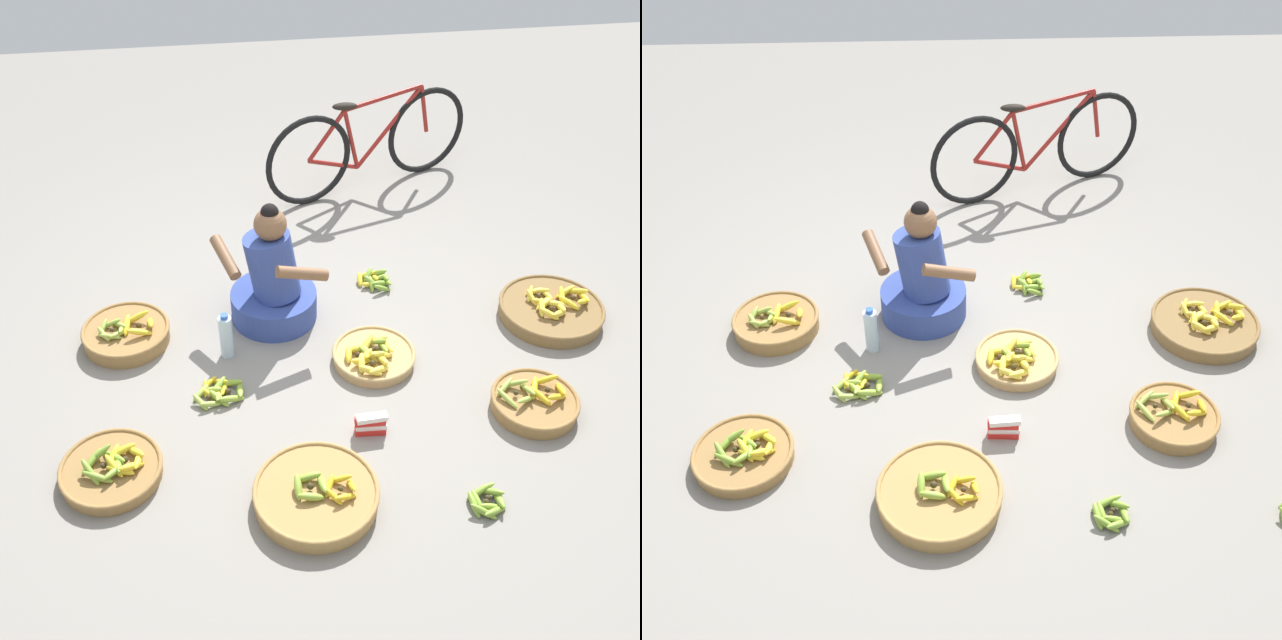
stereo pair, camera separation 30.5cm
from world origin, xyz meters
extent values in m
plane|color=gray|center=(0.00, 0.00, 0.00)|extent=(10.00, 10.00, 0.00)
cylinder|color=#334793|center=(-0.21, 0.30, 0.09)|extent=(0.52, 0.52, 0.18)
cylinder|color=#334793|center=(-0.21, 0.30, 0.38)|extent=(0.43, 0.40, 0.43)
sphere|color=brown|center=(-0.21, 0.30, 0.66)|extent=(0.19, 0.19, 0.19)
sphere|color=black|center=(-0.21, 0.30, 0.74)|extent=(0.10, 0.10, 0.10)
cylinder|color=brown|center=(-0.48, 0.31, 0.46)|extent=(0.17, 0.31, 0.16)
cylinder|color=brown|center=(-0.06, 0.09, 0.46)|extent=(0.31, 0.12, 0.16)
torus|color=black|center=(0.17, 1.60, 0.34)|extent=(0.66, 0.28, 0.68)
torus|color=black|center=(1.13, 1.95, 0.34)|extent=(0.66, 0.28, 0.68)
cylinder|color=maroon|center=(0.81, 1.83, 0.45)|extent=(0.53, 0.22, 0.55)
cylinder|color=maroon|center=(0.50, 1.72, 0.43)|extent=(0.15, 0.08, 0.49)
cylinder|color=maroon|center=(0.75, 1.81, 0.69)|extent=(0.62, 0.26, 0.08)
cylinder|color=maroon|center=(0.37, 1.67, 0.27)|extent=(0.41, 0.18, 0.18)
cylinder|color=maroon|center=(0.31, 1.65, 0.50)|extent=(0.31, 0.14, 0.35)
cylinder|color=maroon|center=(1.09, 1.94, 0.53)|extent=(0.12, 0.07, 0.38)
ellipsoid|color=black|center=(0.45, 1.70, 0.70)|extent=(0.18, 0.08, 0.05)
cylinder|color=olive|center=(-1.12, -0.83, 0.03)|extent=(0.49, 0.49, 0.06)
torus|color=olive|center=(-1.12, -0.83, 0.06)|extent=(0.51, 0.51, 0.02)
ellipsoid|color=yellow|center=(-0.98, -0.82, 0.09)|extent=(0.06, 0.15, 0.06)
ellipsoid|color=yellow|center=(-1.00, -0.77, 0.09)|extent=(0.13, 0.13, 0.07)
ellipsoid|color=yellow|center=(-1.06, -0.75, 0.09)|extent=(0.15, 0.07, 0.07)
ellipsoid|color=yellow|center=(-1.10, -0.79, 0.09)|extent=(0.09, 0.15, 0.07)
ellipsoid|color=yellow|center=(-1.09, -0.85, 0.10)|extent=(0.12, 0.14, 0.09)
ellipsoid|color=yellow|center=(-1.06, -0.87, 0.09)|extent=(0.15, 0.08, 0.06)
ellipsoid|color=yellow|center=(-1.01, -0.86, 0.10)|extent=(0.14, 0.11, 0.09)
sphere|color=#382D19|center=(-1.04, -0.81, 0.09)|extent=(0.03, 0.03, 0.03)
ellipsoid|color=olive|center=(-1.08, -0.83, 0.09)|extent=(0.05, 0.16, 0.06)
ellipsoid|color=olive|center=(-1.10, -0.78, 0.09)|extent=(0.14, 0.13, 0.06)
ellipsoid|color=olive|center=(-1.17, -0.77, 0.10)|extent=(0.15, 0.10, 0.10)
ellipsoid|color=olive|center=(-1.20, -0.79, 0.09)|extent=(0.12, 0.15, 0.07)
ellipsoid|color=olive|center=(-1.20, -0.87, 0.10)|extent=(0.12, 0.15, 0.10)
ellipsoid|color=olive|center=(-1.17, -0.90, 0.09)|extent=(0.16, 0.09, 0.07)
ellipsoid|color=olive|center=(-1.09, -0.88, 0.09)|extent=(0.12, 0.15, 0.07)
sphere|color=#382D19|center=(-1.15, -0.83, 0.09)|extent=(0.03, 0.03, 0.03)
cylinder|color=olive|center=(1.08, -0.68, 0.04)|extent=(0.45, 0.45, 0.08)
torus|color=olive|center=(1.08, -0.68, 0.08)|extent=(0.47, 0.47, 0.02)
ellipsoid|color=gold|center=(1.23, -0.66, 0.11)|extent=(0.05, 0.16, 0.09)
ellipsoid|color=gold|center=(1.17, -0.58, 0.11)|extent=(0.16, 0.05, 0.09)
ellipsoid|color=gold|center=(1.09, -0.63, 0.10)|extent=(0.09, 0.16, 0.06)
ellipsoid|color=gold|center=(1.10, -0.69, 0.10)|extent=(0.12, 0.15, 0.07)
ellipsoid|color=gold|center=(1.18, -0.71, 0.11)|extent=(0.15, 0.09, 0.09)
sphere|color=#382D19|center=(1.16, -0.65, 0.10)|extent=(0.03, 0.03, 0.03)
ellipsoid|color=#9EB747|center=(1.05, -0.64, 0.11)|extent=(0.05, 0.15, 0.08)
ellipsoid|color=#9EB747|center=(1.00, -0.58, 0.10)|extent=(0.15, 0.06, 0.08)
ellipsoid|color=#9EB747|center=(0.94, -0.60, 0.10)|extent=(0.14, 0.12, 0.06)
ellipsoid|color=#9EB747|center=(0.93, -0.68, 0.10)|extent=(0.10, 0.15, 0.06)
ellipsoid|color=#9EB747|center=(1.02, -0.71, 0.10)|extent=(0.15, 0.10, 0.08)
sphere|color=#382D19|center=(0.99, -0.65, 0.10)|extent=(0.03, 0.03, 0.03)
cylinder|color=tan|center=(0.31, -0.19, 0.03)|extent=(0.46, 0.46, 0.06)
torus|color=tan|center=(0.31, -0.19, 0.06)|extent=(0.48, 0.48, 0.02)
ellipsoid|color=yellow|center=(0.39, -0.17, 0.08)|extent=(0.07, 0.15, 0.07)
ellipsoid|color=yellow|center=(0.34, -0.12, 0.09)|extent=(0.15, 0.05, 0.08)
ellipsoid|color=yellow|center=(0.28, -0.14, 0.09)|extent=(0.12, 0.13, 0.09)
ellipsoid|color=yellow|center=(0.28, -0.22, 0.09)|extent=(0.11, 0.14, 0.07)
ellipsoid|color=yellow|center=(0.35, -0.24, 0.09)|extent=(0.15, 0.07, 0.09)
sphere|color=#382D19|center=(0.33, -0.18, 0.08)|extent=(0.03, 0.03, 0.03)
ellipsoid|color=#8CAD38|center=(0.37, -0.17, 0.08)|extent=(0.06, 0.14, 0.06)
ellipsoid|color=#8CAD38|center=(0.33, -0.12, 0.09)|extent=(0.13, 0.08, 0.08)
ellipsoid|color=#8CAD38|center=(0.27, -0.13, 0.08)|extent=(0.12, 0.11, 0.07)
ellipsoid|color=#8CAD38|center=(0.26, -0.21, 0.08)|extent=(0.11, 0.13, 0.07)
ellipsoid|color=#8CAD38|center=(0.32, -0.24, 0.08)|extent=(0.14, 0.05, 0.05)
sphere|color=#382D19|center=(0.31, -0.18, 0.08)|extent=(0.03, 0.03, 0.03)
ellipsoid|color=yellow|center=(0.26, -0.23, 0.09)|extent=(0.07, 0.13, 0.08)
ellipsoid|color=yellow|center=(0.21, -0.17, 0.08)|extent=(0.12, 0.04, 0.06)
ellipsoid|color=yellow|center=(0.16, -0.21, 0.08)|extent=(0.06, 0.13, 0.06)
ellipsoid|color=yellow|center=(0.22, -0.27, 0.08)|extent=(0.13, 0.06, 0.07)
sphere|color=#382D19|center=(0.21, -0.22, 0.09)|extent=(0.04, 0.04, 0.04)
ellipsoid|color=yellow|center=(0.34, -0.29, 0.09)|extent=(0.07, 0.15, 0.09)
ellipsoid|color=yellow|center=(0.30, -0.24, 0.09)|extent=(0.14, 0.08, 0.09)
ellipsoid|color=yellow|center=(0.24, -0.25, 0.09)|extent=(0.13, 0.12, 0.09)
ellipsoid|color=yellow|center=(0.22, -0.29, 0.09)|extent=(0.06, 0.15, 0.07)
ellipsoid|color=yellow|center=(0.26, -0.36, 0.09)|extent=(0.15, 0.09, 0.07)
ellipsoid|color=yellow|center=(0.31, -0.35, 0.08)|extent=(0.14, 0.10, 0.06)
sphere|color=#382D19|center=(0.28, -0.30, 0.09)|extent=(0.04, 0.04, 0.04)
cylinder|color=olive|center=(-1.09, 0.19, 0.04)|extent=(0.50, 0.50, 0.09)
torus|color=olive|center=(-1.09, 0.19, 0.09)|extent=(0.51, 0.51, 0.02)
ellipsoid|color=yellow|center=(-0.94, 0.19, 0.12)|extent=(0.06, 0.16, 0.09)
ellipsoid|color=yellow|center=(-1.02, 0.25, 0.13)|extent=(0.16, 0.06, 0.09)
ellipsoid|color=yellow|center=(-1.08, 0.19, 0.12)|extent=(0.06, 0.16, 0.08)
ellipsoid|color=yellow|center=(-1.01, 0.11, 0.12)|extent=(0.16, 0.05, 0.09)
sphere|color=#382D19|center=(-1.01, 0.18, 0.12)|extent=(0.03, 0.03, 0.03)
ellipsoid|color=#9EB747|center=(-1.11, 0.16, 0.12)|extent=(0.04, 0.13, 0.07)
ellipsoid|color=#9EB747|center=(-1.12, 0.20, 0.12)|extent=(0.11, 0.11, 0.07)
ellipsoid|color=#9EB747|center=(-1.17, 0.22, 0.12)|extent=(0.13, 0.04, 0.07)
ellipsoid|color=#9EB747|center=(-1.22, 0.18, 0.12)|extent=(0.07, 0.13, 0.08)
ellipsoid|color=#9EB747|center=(-1.21, 0.13, 0.11)|extent=(0.09, 0.12, 0.06)
ellipsoid|color=#9EB747|center=(-1.17, 0.11, 0.11)|extent=(0.13, 0.04, 0.05)
ellipsoid|color=#9EB747|center=(-1.13, 0.12, 0.11)|extent=(0.11, 0.11, 0.06)
sphere|color=#382D19|center=(-1.16, 0.16, 0.11)|extent=(0.03, 0.03, 0.03)
cylinder|color=#A87F47|center=(-0.15, -1.12, 0.04)|extent=(0.59, 0.59, 0.08)
torus|color=#A87F47|center=(-0.15, -1.12, 0.08)|extent=(0.60, 0.60, 0.02)
ellipsoid|color=gold|center=(0.02, -1.14, 0.11)|extent=(0.05, 0.12, 0.08)
ellipsoid|color=gold|center=(-0.03, -1.09, 0.11)|extent=(0.12, 0.05, 0.08)
ellipsoid|color=gold|center=(-0.09, -1.12, 0.11)|extent=(0.08, 0.12, 0.07)
ellipsoid|color=gold|center=(-0.08, -1.18, 0.11)|extent=(0.10, 0.11, 0.06)
ellipsoid|color=gold|center=(-0.02, -1.19, 0.11)|extent=(0.12, 0.06, 0.07)
sphere|color=#382D19|center=(-0.04, -1.14, 0.11)|extent=(0.03, 0.03, 0.03)
ellipsoid|color=#8CAD38|center=(-0.12, -1.10, 0.11)|extent=(0.05, 0.14, 0.06)
ellipsoid|color=#8CAD38|center=(-0.18, -1.05, 0.11)|extent=(0.14, 0.05, 0.06)
ellipsoid|color=#8CAD38|center=(-0.23, -1.11, 0.11)|extent=(0.04, 0.13, 0.08)
ellipsoid|color=#8CAD38|center=(-0.18, -1.17, 0.11)|extent=(0.14, 0.05, 0.06)
sphere|color=#382D19|center=(-0.18, -1.11, 0.11)|extent=(0.03, 0.03, 0.03)
cylinder|color=brown|center=(1.46, 0.06, 0.04)|extent=(0.62, 0.62, 0.08)
torus|color=brown|center=(1.46, 0.06, 0.08)|extent=(0.63, 0.63, 0.02)
ellipsoid|color=yellow|center=(1.67, 0.09, 0.11)|extent=(0.04, 0.15, 0.07)
ellipsoid|color=yellow|center=(1.64, 0.14, 0.11)|extent=(0.14, 0.12, 0.09)
ellipsoid|color=yellow|center=(1.58, 0.15, 0.11)|extent=(0.16, 0.09, 0.07)
ellipsoid|color=yellow|center=(1.53, 0.10, 0.11)|extent=(0.07, 0.16, 0.09)
ellipsoid|color=yellow|center=(1.55, 0.04, 0.11)|extent=(0.13, 0.13, 0.08)
ellipsoid|color=yellow|center=(1.64, 0.03, 0.11)|extent=(0.14, 0.12, 0.09)
sphere|color=#382D19|center=(1.60, 0.09, 0.11)|extent=(0.03, 0.03, 0.03)
ellipsoid|color=yellow|center=(1.46, 0.15, 0.10)|extent=(0.05, 0.13, 0.05)
ellipsoid|color=yellow|center=(1.43, 0.18, 0.10)|extent=(0.12, 0.08, 0.07)
ellipsoid|color=yellow|center=(1.39, 0.19, 0.10)|extent=(0.13, 0.05, 0.05)
ellipsoid|color=yellow|center=(1.35, 0.16, 0.11)|extent=(0.08, 0.12, 0.08)
ellipsoid|color=yellow|center=(1.35, 0.12, 0.11)|extent=(0.06, 0.13, 0.08)
ellipsoid|color=yellow|center=(1.40, 0.08, 0.10)|extent=(0.13, 0.04, 0.06)
ellipsoid|color=yellow|center=(1.44, 0.09, 0.10)|extent=(0.12, 0.10, 0.06)
sphere|color=#382D19|center=(1.40, 0.14, 0.10)|extent=(0.03, 0.03, 0.03)
ellipsoid|color=yellow|center=(1.49, 0.00, 0.11)|extent=(0.05, 0.14, 0.08)
ellipsoid|color=yellow|center=(1.46, 0.05, 0.11)|extent=(0.13, 0.11, 0.06)
ellipsoid|color=yellow|center=(1.40, 0.05, 0.11)|extent=(0.14, 0.10, 0.07)
ellipsoid|color=yellow|center=(1.37, 0.01, 0.11)|extent=(0.07, 0.14, 0.09)
ellipsoid|color=yellow|center=(1.40, -0.05, 0.11)|extent=(0.13, 0.11, 0.08)
ellipsoid|color=yellow|center=(1.46, -0.05, 0.11)|extent=(0.13, 0.10, 0.07)
sphere|color=#382D19|center=(1.43, 0.00, 0.11)|extent=(0.03, 0.03, 0.03)
ellipsoid|color=olive|center=(0.53, 0.55, 0.03)|extent=(0.05, 0.14, 0.08)
ellipsoid|color=olive|center=(0.49, 0.60, 0.03)|extent=(0.14, 0.08, 0.08)
ellipsoid|color=olive|center=(0.43, 0.58, 0.04)|extent=(0.10, 0.13, 0.09)
ellipsoid|color=olive|center=(0.44, 0.51, 0.03)|extent=(0.12, 0.12, 0.09)
ellipsoid|color=olive|center=(0.49, 0.49, 0.03)|extent=(0.14, 0.08, 0.07)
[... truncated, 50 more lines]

